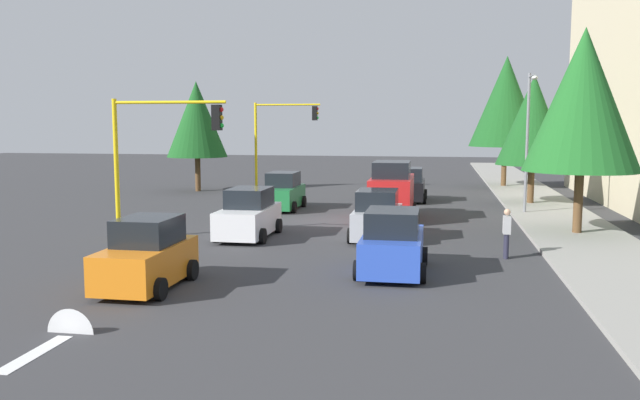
% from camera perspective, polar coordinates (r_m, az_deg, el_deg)
% --- Properties ---
extents(ground_plane, '(120.00, 120.00, 0.00)m').
position_cam_1_polar(ground_plane, '(30.42, 0.91, -1.92)').
color(ground_plane, '#353538').
extents(sidewalk_kerb, '(80.00, 4.00, 0.15)m').
position_cam_1_polar(sidewalk_kerb, '(35.43, 19.29, -0.94)').
color(sidewalk_kerb, gray).
rests_on(sidewalk_kerb, ground).
extents(lane_arrow_near, '(2.40, 1.10, 1.10)m').
position_cam_1_polar(lane_arrow_near, '(20.31, -12.90, -6.46)').
color(lane_arrow_near, silver).
rests_on(lane_arrow_near, ground).
extents(lane_arrow_mid, '(2.40, 1.10, 1.10)m').
position_cam_1_polar(lane_arrow_mid, '(15.18, -21.95, -11.32)').
color(lane_arrow_mid, silver).
rests_on(lane_arrow_mid, ground).
extents(traffic_signal_near_right, '(0.36, 4.59, 5.51)m').
position_cam_1_polar(traffic_signal_near_right, '(25.92, -13.80, 5.06)').
color(traffic_signal_near_right, yellow).
rests_on(traffic_signal_near_right, ground).
extents(traffic_signal_far_right, '(0.36, 4.59, 5.95)m').
position_cam_1_polar(traffic_signal_far_right, '(44.95, -3.45, 6.25)').
color(traffic_signal_far_right, yellow).
rests_on(traffic_signal_far_right, ground).
extents(street_lamp_curbside, '(2.15, 0.28, 7.00)m').
position_cam_1_polar(street_lamp_curbside, '(33.58, 17.74, 6.03)').
color(street_lamp_curbside, slate).
rests_on(street_lamp_curbside, ground).
extents(tree_opposite_side, '(4.01, 4.01, 7.32)m').
position_cam_1_polar(tree_opposite_side, '(44.59, -10.71, 6.92)').
color(tree_opposite_side, brown).
rests_on(tree_opposite_side, ground).
extents(tree_roadside_near, '(4.55, 4.55, 8.34)m').
position_cam_1_polar(tree_roadside_near, '(28.27, 21.95, 8.08)').
color(tree_roadside_near, brown).
rests_on(tree_roadside_near, ground).
extents(tree_roadside_mid, '(3.95, 3.95, 7.21)m').
position_cam_1_polar(tree_roadside_mid, '(38.03, 18.10, 6.64)').
color(tree_roadside_mid, brown).
rests_on(tree_roadside_mid, ground).
extents(tree_roadside_far, '(5.01, 5.01, 9.20)m').
position_cam_1_polar(tree_roadside_far, '(47.93, 15.92, 8.26)').
color(tree_roadside_far, brown).
rests_on(tree_roadside_far, ground).
extents(delivery_van_red, '(4.80, 2.22, 2.77)m').
position_cam_1_polar(delivery_van_red, '(31.32, 6.29, 0.66)').
color(delivery_van_red, red).
rests_on(delivery_van_red, ground).
extents(car_orange, '(3.66, 1.99, 1.98)m').
position_cam_1_polar(car_orange, '(18.88, -14.86, -4.76)').
color(car_orange, orange).
rests_on(car_orange, ground).
extents(car_blue, '(3.94, 2.09, 1.98)m').
position_cam_1_polar(car_blue, '(20.15, 6.36, -3.84)').
color(car_blue, blue).
rests_on(car_blue, ground).
extents(car_green, '(4.00, 2.00, 1.98)m').
position_cam_1_polar(car_green, '(34.74, -3.28, 0.65)').
color(car_green, '#1E7238').
rests_on(car_green, ground).
extents(car_black, '(3.86, 2.10, 1.98)m').
position_cam_1_polar(car_black, '(38.71, 7.75, 1.23)').
color(car_black, black).
rests_on(car_black, ground).
extents(car_white, '(4.12, 2.06, 1.98)m').
position_cam_1_polar(car_white, '(26.40, -6.24, -1.32)').
color(car_white, white).
rests_on(car_white, ground).
extents(car_silver, '(3.81, 2.05, 1.98)m').
position_cam_1_polar(car_silver, '(25.89, 5.04, -1.47)').
color(car_silver, '#B2B5BA').
rests_on(car_silver, ground).
extents(pedestrian_crossing, '(0.40, 0.24, 1.70)m').
position_cam_1_polar(pedestrian_crossing, '(23.04, 15.96, -2.69)').
color(pedestrian_crossing, '#262638').
rests_on(pedestrian_crossing, ground).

